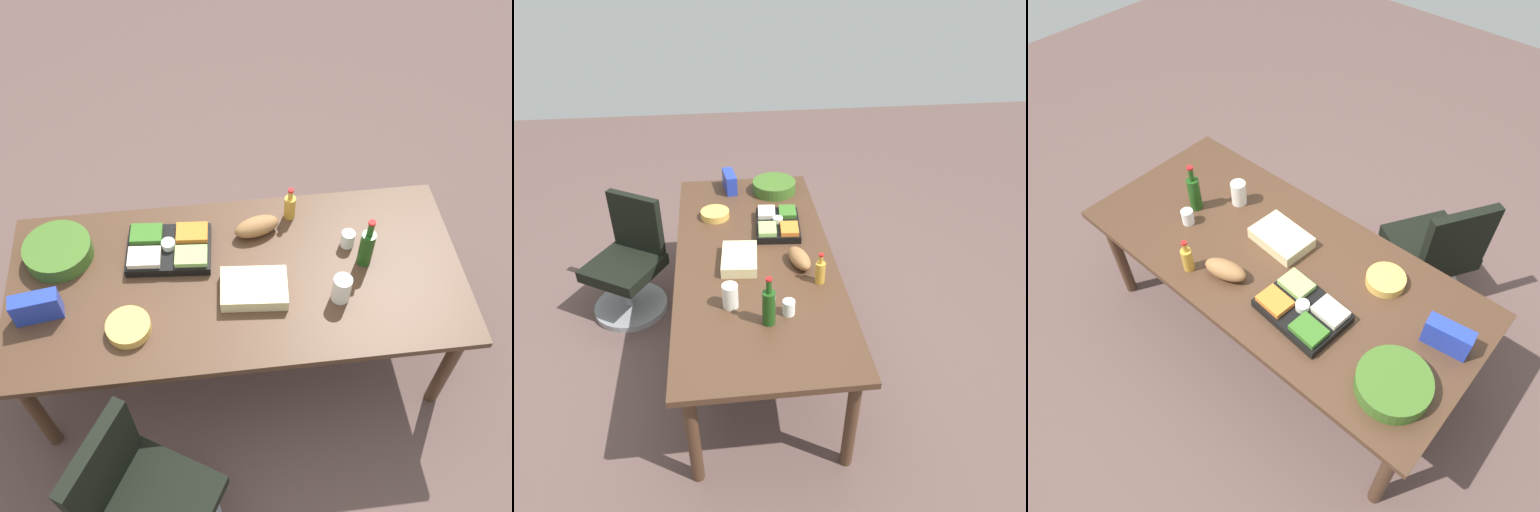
% 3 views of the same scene
% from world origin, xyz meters
% --- Properties ---
extents(ground_plane, '(10.00, 10.00, 0.00)m').
position_xyz_m(ground_plane, '(0.00, 0.00, 0.00)').
color(ground_plane, brown).
extents(conference_table, '(2.25, 1.02, 0.75)m').
position_xyz_m(conference_table, '(0.00, 0.00, 0.68)').
color(conference_table, '#482E1E').
rests_on(conference_table, ground).
extents(office_chair, '(0.66, 0.66, 0.90)m').
position_xyz_m(office_chair, '(0.50, 0.92, 0.34)').
color(office_chair, gray).
rests_on(office_chair, ground).
extents(veggie_tray, '(0.44, 0.33, 0.09)m').
position_xyz_m(veggie_tray, '(0.32, -0.19, 0.79)').
color(veggie_tray, black).
rests_on(veggie_tray, conference_table).
extents(mayo_jar, '(0.10, 0.10, 0.15)m').
position_xyz_m(mayo_jar, '(-0.48, 0.18, 0.83)').
color(mayo_jar, white).
rests_on(mayo_jar, conference_table).
extents(dressing_bottle, '(0.06, 0.06, 0.20)m').
position_xyz_m(dressing_bottle, '(-0.32, -0.36, 0.83)').
color(dressing_bottle, gold).
rests_on(dressing_bottle, conference_table).
extents(paper_cup, '(0.09, 0.09, 0.09)m').
position_xyz_m(paper_cup, '(-0.58, -0.14, 0.80)').
color(paper_cup, white).
rests_on(paper_cup, conference_table).
extents(sheet_cake, '(0.34, 0.25, 0.07)m').
position_xyz_m(sheet_cake, '(-0.07, 0.10, 0.79)').
color(sheet_cake, beige).
rests_on(sheet_cake, conference_table).
extents(bread_loaf, '(0.26, 0.17, 0.10)m').
position_xyz_m(bread_loaf, '(-0.13, -0.27, 0.80)').
color(bread_loaf, '#94653B').
rests_on(bread_loaf, conference_table).
extents(chip_bowl, '(0.26, 0.26, 0.05)m').
position_xyz_m(chip_bowl, '(0.52, 0.24, 0.78)').
color(chip_bowl, '#E1AF4E').
rests_on(chip_bowl, conference_table).
extents(chip_bag_blue, '(0.23, 0.11, 0.15)m').
position_xyz_m(chip_bag_blue, '(0.94, 0.12, 0.83)').
color(chip_bag_blue, '#2339B2').
rests_on(chip_bag_blue, conference_table).
extents(wine_bottle, '(0.09, 0.09, 0.30)m').
position_xyz_m(wine_bottle, '(-0.64, -0.02, 0.87)').
color(wine_bottle, '#1B4815').
rests_on(wine_bottle, conference_table).
extents(salad_bowl, '(0.41, 0.41, 0.09)m').
position_xyz_m(salad_bowl, '(0.88, -0.23, 0.80)').
color(salad_bowl, '#3C6322').
rests_on(salad_bowl, conference_table).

